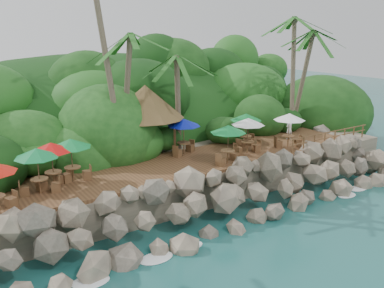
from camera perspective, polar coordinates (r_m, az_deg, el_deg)
ground at (r=23.18m, az=8.37°, el=-11.49°), size 140.00×140.00×0.00m
land_base at (r=35.49m, az=-8.94°, el=-0.05°), size 32.00×25.20×2.10m
jungle_hill at (r=42.48m, az=-13.13°, el=0.86°), size 44.80×28.00×15.40m
seawall at (r=24.07m, az=5.30°, el=-7.31°), size 29.00×4.00×2.30m
terrace at (r=26.74m, az=-0.00°, el=-2.48°), size 26.00×5.00×0.20m
jungle_foliage at (r=34.91m, az=-8.18°, el=-2.07°), size 44.00×16.00×12.00m
foam_line at (r=23.37m, az=7.88°, el=-11.15°), size 25.20×0.80×0.06m
palms at (r=27.93m, az=-2.41°, el=17.67°), size 33.85×7.34×14.39m
palapa at (r=27.86m, az=-6.40°, el=5.77°), size 5.15×5.15×4.60m
dining_clusters at (r=24.87m, az=-3.74°, el=1.17°), size 21.55×5.34×2.43m
railing at (r=31.81m, az=18.35°, el=0.98°), size 8.30×0.10×1.00m
waiter at (r=32.60m, az=13.16°, el=2.05°), size 0.59×0.39×1.58m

